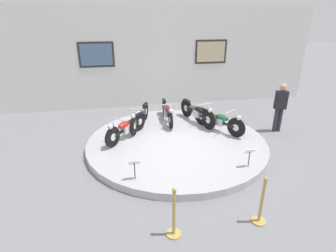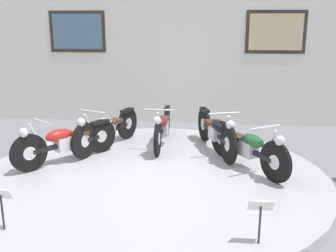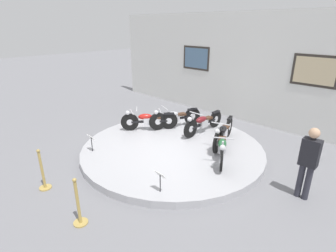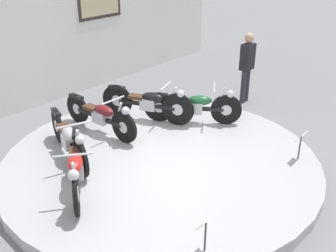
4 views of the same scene
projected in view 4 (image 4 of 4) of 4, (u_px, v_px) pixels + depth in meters
ground_plane at (161, 166)px, 6.88m from camera, size 60.00×60.00×0.00m
display_platform at (161, 161)px, 6.84m from camera, size 5.41×5.41×0.20m
back_wall at (12, 19)px, 8.35m from camera, size 14.00×0.22×4.10m
motorcycle_red at (76, 166)px, 5.79m from camera, size 1.29×1.54×0.78m
motorcycle_silver at (69, 138)px, 6.59m from camera, size 0.80×1.86×0.79m
motorcycle_maroon at (101, 115)px, 7.48m from camera, size 0.54×1.96×0.78m
motorcycle_black at (148, 102)px, 8.00m from camera, size 0.73×1.94×0.81m
motorcycle_green at (195, 105)px, 7.89m from camera, size 1.12×1.68×0.79m
info_placard_front_left at (206, 226)px, 4.58m from camera, size 0.26×0.11×0.51m
info_placard_front_centre at (301, 140)px, 6.56m from camera, size 0.26×0.11×0.51m
visitor_standing at (247, 64)px, 9.23m from camera, size 0.36×0.22×1.67m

